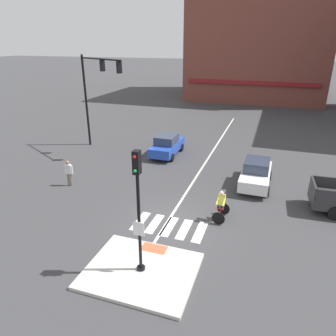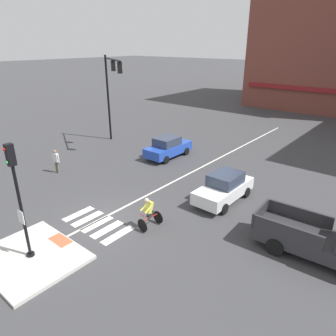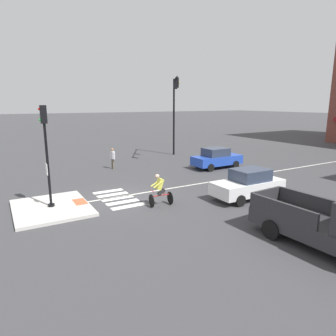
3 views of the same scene
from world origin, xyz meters
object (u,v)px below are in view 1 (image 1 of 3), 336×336
at_px(car_white_eastbound_mid, 256,173).
at_px(car_blue_westbound_far, 167,145).
at_px(signal_pole, 138,203).
at_px(cyclist, 221,205).
at_px(traffic_light_mast, 95,86).
at_px(pedestrian_at_curb_left, 69,171).

xyz_separation_m(car_white_eastbound_mid, car_blue_westbound_far, (-7.09, 3.56, 0.00)).
height_order(signal_pole, car_white_eastbound_mid, signal_pole).
height_order(car_blue_westbound_far, cyclist, cyclist).
relative_size(traffic_light_mast, pedestrian_at_curb_left, 4.47).
distance_m(car_white_eastbound_mid, cyclist, 4.99).
height_order(car_white_eastbound_mid, pedestrian_at_curb_left, pedestrian_at_curb_left).
distance_m(car_white_eastbound_mid, car_blue_westbound_far, 7.93).
bearing_deg(car_white_eastbound_mid, signal_pole, -110.27).
xyz_separation_m(signal_pole, traffic_light_mast, (-9.34, 12.85, 2.05)).
distance_m(traffic_light_mast, pedestrian_at_curb_left, 8.34).
bearing_deg(traffic_light_mast, signal_pole, -53.98).
xyz_separation_m(signal_pole, car_blue_westbound_far, (-3.50, 13.27, -2.29)).
height_order(cyclist, pedestrian_at_curb_left, cyclist).
bearing_deg(cyclist, pedestrian_at_curb_left, 174.16).
bearing_deg(car_blue_westbound_far, traffic_light_mast, -175.86).
height_order(traffic_light_mast, cyclist, traffic_light_mast).
bearing_deg(signal_pole, cyclist, 65.26).
relative_size(car_blue_westbound_far, pedestrian_at_curb_left, 2.46).
xyz_separation_m(traffic_light_mast, cyclist, (11.60, -7.95, -4.28)).
bearing_deg(signal_pole, pedestrian_at_curb_left, 141.46).
bearing_deg(cyclist, traffic_light_mast, 145.58).
relative_size(car_blue_westbound_far, cyclist, 2.44).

